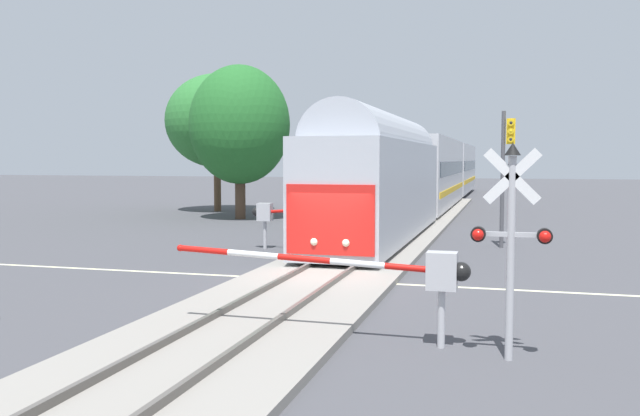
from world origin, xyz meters
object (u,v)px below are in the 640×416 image
at_px(traffic_signal_far_side, 507,156).
at_px(crossing_gate_far, 277,213).
at_px(crossing_gate_near, 406,271).
at_px(oak_behind_train, 240,125).
at_px(pine_left_background, 217,121).
at_px(crossing_signal_mast, 511,228).
at_px(commuter_train, 432,171).

bearing_deg(traffic_signal_far_side, crossing_gate_far, -162.10).
height_order(crossing_gate_near, oak_behind_train, oak_behind_train).
height_order(crossing_gate_far, pine_left_background, pine_left_background).
relative_size(crossing_signal_mast, pine_left_background, 0.41).
distance_m(commuter_train, pine_left_background, 15.21).
bearing_deg(crossing_signal_mast, oak_behind_train, 121.43).
bearing_deg(commuter_train, crossing_gate_far, -98.82).
relative_size(commuter_train, crossing_gate_near, 10.04).
bearing_deg(crossing_signal_mast, crossing_gate_near, 165.19).
xyz_separation_m(oak_behind_train, pine_left_background, (-3.76, 5.13, 0.57)).
distance_m(commuter_train, crossing_signal_mast, 35.93).
distance_m(commuter_train, oak_behind_train, 14.82).
xyz_separation_m(commuter_train, crossing_gate_far, (-3.52, -22.70, -1.31)).
bearing_deg(crossing_gate_far, crossing_signal_mast, -55.72).
xyz_separation_m(traffic_signal_far_side, oak_behind_train, (-15.15, 9.40, 1.90)).
bearing_deg(crossing_gate_near, crossing_signal_mast, -14.81).
distance_m(crossing_gate_near, traffic_signal_far_side, 15.39).
xyz_separation_m(crossing_gate_near, traffic_signal_far_side, (1.74, 15.13, 2.21)).
height_order(crossing_signal_mast, pine_left_background, pine_left_background).
relative_size(crossing_gate_far, oak_behind_train, 0.57).
relative_size(commuter_train, oak_behind_train, 6.61).
bearing_deg(oak_behind_train, pine_left_background, 126.25).
bearing_deg(oak_behind_train, crossing_gate_near, -61.34).
bearing_deg(traffic_signal_far_side, commuter_train, 104.32).
distance_m(crossing_gate_far, traffic_signal_far_side, 9.31).
bearing_deg(crossing_signal_mast, crossing_gate_far, 124.28).
relative_size(oak_behind_train, pine_left_background, 0.98).
xyz_separation_m(crossing_gate_near, crossing_signal_mast, (1.89, -0.50, 0.91)).
distance_m(crossing_gate_far, pine_left_background, 20.68).
bearing_deg(traffic_signal_far_side, crossing_gate_near, -96.55).
relative_size(crossing_gate_near, crossing_signal_mast, 1.56).
xyz_separation_m(crossing_signal_mast, oak_behind_train, (-15.29, 25.03, 3.20)).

